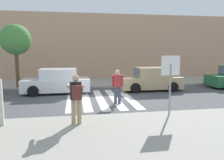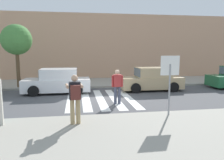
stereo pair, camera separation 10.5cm
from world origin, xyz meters
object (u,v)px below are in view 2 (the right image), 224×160
at_px(photographer_with_backpack, 75,95).
at_px(parked_car_white, 58,82).
at_px(stop_sign, 170,72).
at_px(pedestrian_crossing, 117,85).
at_px(street_tree_west, 16,40).
at_px(parked_car_tan, 151,80).

xyz_separation_m(photographer_with_backpack, parked_car_white, (-1.14, 6.53, -0.44)).
distance_m(stop_sign, photographer_with_backpack, 3.76).
distance_m(pedestrian_crossing, street_tree_west, 8.34).
relative_size(stop_sign, parked_car_tan, 0.57).
distance_m(photographer_with_backpack, pedestrian_crossing, 3.78).
relative_size(stop_sign, pedestrian_crossing, 1.36).
bearing_deg(pedestrian_crossing, parked_car_white, 133.55).
distance_m(photographer_with_backpack, parked_car_white, 6.65).
bearing_deg(street_tree_west, parked_car_white, -34.20).
relative_size(parked_car_white, parked_car_tan, 1.00).
xyz_separation_m(parked_car_tan, street_tree_west, (-8.97, 1.90, 2.64)).
relative_size(pedestrian_crossing, street_tree_west, 0.40).
height_order(stop_sign, parked_car_tan, stop_sign).
xyz_separation_m(stop_sign, street_tree_west, (-7.60, 7.87, 1.53)).
bearing_deg(parked_car_white, pedestrian_crossing, -46.45).
bearing_deg(parked_car_tan, stop_sign, -102.88).
height_order(pedestrian_crossing, street_tree_west, street_tree_west).
bearing_deg(street_tree_west, parked_car_tan, -11.97).
relative_size(photographer_with_backpack, parked_car_white, 0.42).
xyz_separation_m(stop_sign, photographer_with_backpack, (-3.66, -0.56, -0.67)).
relative_size(pedestrian_crossing, parked_car_tan, 0.42).
height_order(parked_car_white, parked_car_tan, same).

